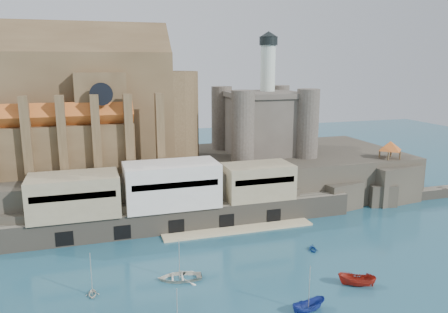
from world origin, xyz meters
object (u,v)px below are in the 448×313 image
church (90,108)px  castle_keep (263,119)px  pavilion (390,147)px  boat_2 (308,311)px

church → castle_keep: bearing=-1.1°
church → castle_keep: (40.21, -0.78, -3.81)m
church → castle_keep: church is taller
pavilion → castle_keep: bearing=149.8°
church → boat_2: size_ratio=9.60×
church → boat_2: (25.55, -53.26, -22.13)m
boat_2 → church: bearing=18.8°
church → pavilion: (66.13, -15.85, -9.40)m
pavilion → boat_2: pavilion is taller
church → pavilion: size_ratio=7.34×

